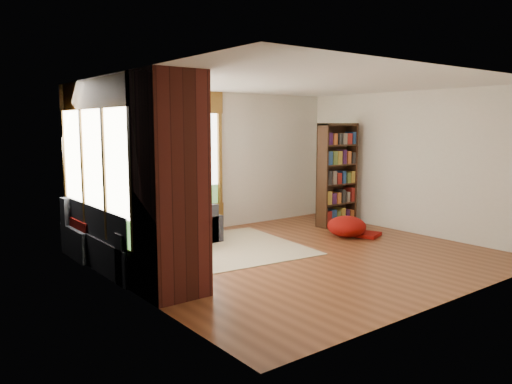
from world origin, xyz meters
TOP-DOWN VIEW (x-y plane):
  - floor at (0.00, 0.00)m, footprint 5.50×5.50m
  - ceiling at (0.00, 0.00)m, footprint 5.50×5.50m
  - wall_back at (0.00, 2.50)m, footprint 5.50×0.04m
  - wall_front at (0.00, -2.50)m, footprint 5.50×0.04m
  - wall_left at (-2.75, 0.00)m, footprint 0.04×5.00m
  - wall_right at (2.75, 0.00)m, footprint 0.04×5.00m
  - windows_back at (-1.20, 2.47)m, footprint 2.82×0.10m
  - windows_left at (-2.72, 1.20)m, footprint 0.10×2.62m
  - roller_blind at (-2.69, 2.03)m, footprint 0.03×0.72m
  - brick_chimney at (-2.40, -0.35)m, footprint 0.70×0.70m
  - sectional_sofa at (-1.95, 1.70)m, footprint 2.20×2.20m
  - area_rug at (-1.05, 1.14)m, footprint 3.32×2.67m
  - bookshelf at (2.14, 1.29)m, footprint 0.87×0.29m
  - pouf at (1.53, 0.46)m, footprint 0.80×0.80m
  - dog_tan at (-1.51, 1.53)m, footprint 1.03×0.69m
  - dog_brindle at (-1.90, 1.36)m, footprint 0.67×0.92m
  - throw_pillows at (-1.92, 1.85)m, footprint 1.98×1.68m

SIDE VIEW (x-z plane):
  - floor at x=0.00m, z-range 0.00..0.00m
  - area_rug at x=-1.05m, z-range 0.00..0.01m
  - pouf at x=1.53m, z-range 0.01..0.38m
  - sectional_sofa at x=-1.95m, z-range -0.10..0.70m
  - throw_pillows at x=-1.92m, z-range 0.53..0.98m
  - dog_brindle at x=-1.90m, z-range 0.54..1.00m
  - dog_tan at x=-1.51m, z-range 0.54..1.07m
  - bookshelf at x=2.14m, z-range 0.00..2.02m
  - wall_back at x=0.00m, z-range 0.00..2.60m
  - wall_front at x=0.00m, z-range 0.00..2.60m
  - wall_left at x=-2.75m, z-range 0.00..2.60m
  - wall_right at x=2.75m, z-range 0.00..2.60m
  - brick_chimney at x=-2.40m, z-range 0.00..2.60m
  - windows_back at x=-1.20m, z-range 0.40..2.30m
  - windows_left at x=-2.72m, z-range 0.40..2.30m
  - roller_blind at x=-2.69m, z-range 1.30..2.20m
  - ceiling at x=0.00m, z-range 2.60..2.60m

